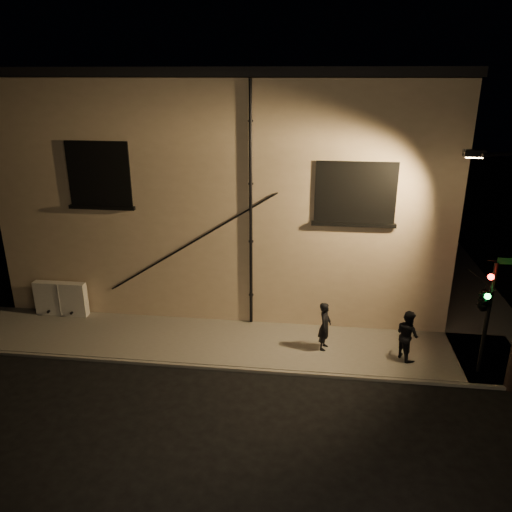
# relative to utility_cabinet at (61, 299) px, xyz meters

# --- Properties ---
(ground) EXTENTS (90.00, 90.00, 0.00)m
(ground) POSITION_rel_utility_cabinet_xyz_m (8.88, -2.70, -0.76)
(ground) COLOR black
(sidewalk) EXTENTS (21.00, 16.00, 0.12)m
(sidewalk) POSITION_rel_utility_cabinet_xyz_m (10.10, 1.69, -0.70)
(sidewalk) COLOR slate
(sidewalk) RESTS_ON ground
(building) EXTENTS (16.20, 12.23, 8.80)m
(building) POSITION_rel_utility_cabinet_xyz_m (5.88, 6.29, 3.64)
(building) COLOR beige
(building) RESTS_ON ground
(utility_cabinet) EXTENTS (1.95, 0.33, 1.28)m
(utility_cabinet) POSITION_rel_utility_cabinet_xyz_m (0.00, 0.00, 0.00)
(utility_cabinet) COLOR silver
(utility_cabinet) RESTS_ON sidewalk
(pedestrian_a) EXTENTS (0.52, 0.67, 1.63)m
(pedestrian_a) POSITION_rel_utility_cabinet_xyz_m (9.68, -1.28, 0.17)
(pedestrian_a) COLOR black
(pedestrian_a) RESTS_ON sidewalk
(pedestrian_b) EXTENTS (0.92, 0.99, 1.64)m
(pedestrian_b) POSITION_rel_utility_cabinet_xyz_m (12.23, -1.55, 0.18)
(pedestrian_b) COLOR black
(pedestrian_b) RESTS_ON sidewalk
(traffic_signal) EXTENTS (1.34, 2.17, 3.67)m
(traffic_signal) POSITION_rel_utility_cabinet_xyz_m (14.11, -2.18, 1.83)
(traffic_signal) COLOR black
(traffic_signal) RESTS_ON sidewalk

